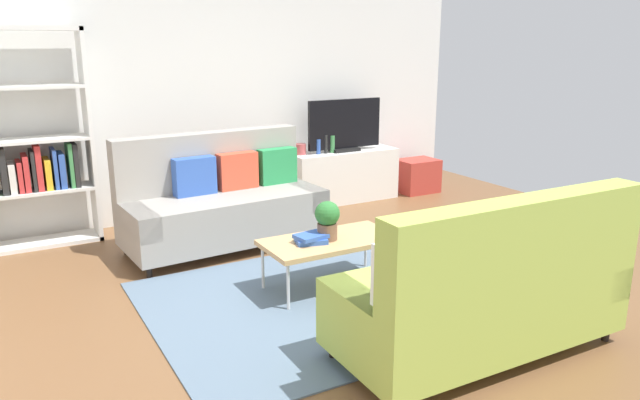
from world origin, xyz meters
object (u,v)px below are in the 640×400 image
coffee_table (330,242)px  potted_plant (327,219)px  tv (345,126)px  bottle_2 (332,144)px  bottle_1 (326,144)px  storage_trunk (417,176)px  tv_console (343,176)px  table_book_0 (311,240)px  vase_0 (300,149)px  bookshelf (32,151)px  couch_green (483,291)px  bottle_0 (318,147)px  couch_beige (222,201)px

coffee_table → potted_plant: 0.20m
tv → bottle_2: tv is taller
bottle_1 → bottle_2: 0.09m
storage_trunk → potted_plant: bearing=-140.4°
tv_console → table_book_0: tv_console is taller
tv_console → vase_0: (-0.58, 0.05, 0.38)m
coffee_table → bookshelf: bearing=129.9°
couch_green → storage_trunk: bearing=57.8°
tv_console → bookshelf: size_ratio=0.67×
bookshelf → bottle_0: size_ratio=11.71×
coffee_table → table_book_0: (-0.18, -0.01, 0.05)m
tv_console → bottle_1: bearing=-171.8°
couch_beige → table_book_0: size_ratio=8.13×
vase_0 → bottle_0: 0.22m
couch_green → bottle_1: couch_green is taller
tv → bottle_2: 0.28m
coffee_table → storage_trunk: bearing=40.0°
tv_console → bottle_1: 0.52m
coffee_table → bottle_0: 2.58m
coffee_table → storage_trunk: storage_trunk is taller
couch_beige → coffee_table: size_ratio=1.77×
tv_console → storage_trunk: tv_console is taller
tv_console → vase_0: bearing=175.1°
tv_console → bottle_2: 0.47m
coffee_table → bottle_1: bottle_1 is taller
couch_green → bottle_1: bearing=75.9°
coffee_table → table_book_0: size_ratio=4.58×
bookshelf → bottle_1: bookshelf is taller
bottle_0 → storage_trunk: bearing=-2.3°
coffee_table → bottle_1: size_ratio=4.83×
bottle_0 → tv_console: bearing=6.0°
tv_console → coffee_table: bearing=-123.7°
couch_green → tv: bearing=72.0°
table_book_0 → bottle_0: bottle_0 is taller
tv → potted_plant: bearing=-124.5°
storage_trunk → bottle_2: bearing=177.3°
tv → couch_green: bearing=-108.8°
bottle_1 → table_book_0: bearing=-122.4°
tv_console → bottle_0: 0.56m
coffee_table → bottle_0: bearing=62.9°
bottle_1 → couch_green: bearing=-104.9°
couch_green → bottle_2: bearing=74.6°
tv → bottle_1: size_ratio=4.40×
table_book_0 → bottle_0: 2.67m
storage_trunk → couch_beige: bearing=-165.3°
bottle_0 → bottle_2: 0.20m
tv → bottle_0: bearing=-177.0°
tv → vase_0: tv is taller
couch_green → bookshelf: (-2.24, 3.76, 0.50)m
coffee_table → vase_0: size_ratio=8.01×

